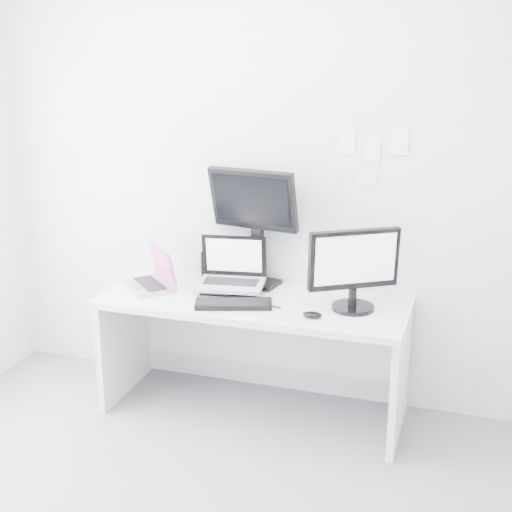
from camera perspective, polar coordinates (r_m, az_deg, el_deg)
name	(u,v)px	position (r m, az deg, el deg)	size (l,w,h in m)	color
back_wall	(272,184)	(4.38, 1.24, 5.73)	(3.60, 3.60, 0.00)	silver
desk	(254,356)	(4.37, -0.17, -7.91)	(1.80, 0.70, 0.73)	silver
macbook	(147,267)	(4.43, -8.62, -0.85)	(0.35, 0.27, 0.27)	#A6A6AA
speaker	(211,265)	(4.53, -3.57, -0.75)	(0.10, 0.10, 0.19)	black
dell_laptop	(230,265)	(4.30, -2.05, -0.74)	(0.40, 0.31, 0.33)	#A6A9AD
rear_monitor	(255,226)	(4.37, -0.09, 2.40)	(0.55, 0.20, 0.75)	black
samsung_monitor	(354,269)	(4.03, 7.78, -1.01)	(0.52, 0.24, 0.48)	black
keyboard	(234,304)	(4.11, -1.79, -3.81)	(0.43, 0.15, 0.03)	black
mouse	(312,315)	(3.95, 4.46, -4.65)	(0.11, 0.07, 0.03)	black
wall_note_0	(346,142)	(4.23, 7.16, 8.91)	(0.10, 0.00, 0.14)	white
wall_note_1	(372,150)	(4.21, 9.17, 8.25)	(0.09, 0.00, 0.13)	white
wall_note_2	(399,143)	(4.18, 11.25, 8.78)	(0.10, 0.00, 0.14)	white
wall_note_3	(367,178)	(4.24, 8.80, 6.13)	(0.11, 0.00, 0.08)	white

